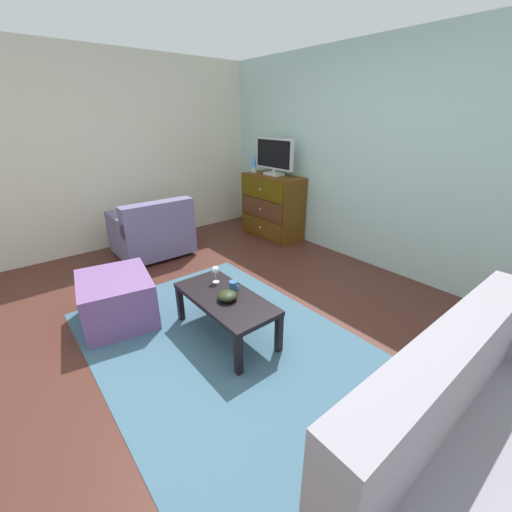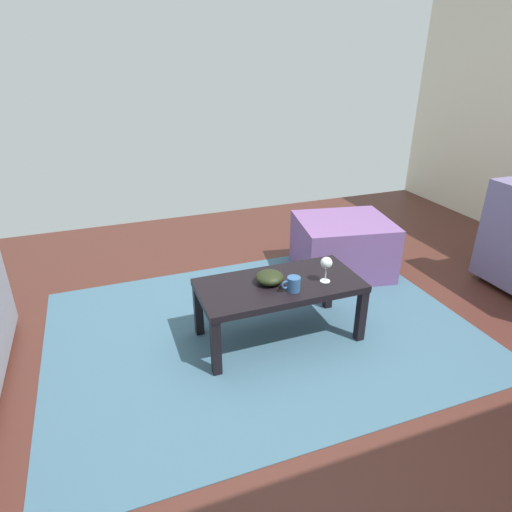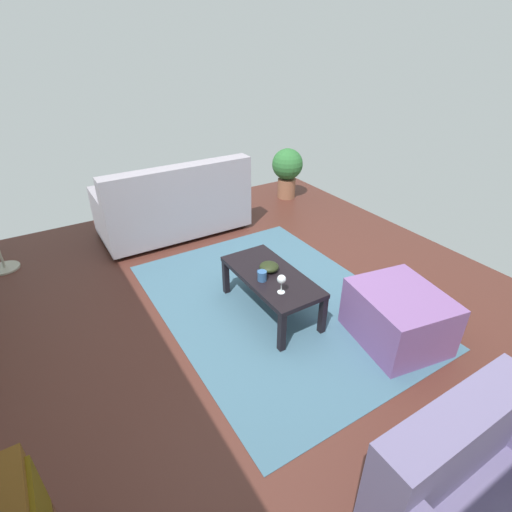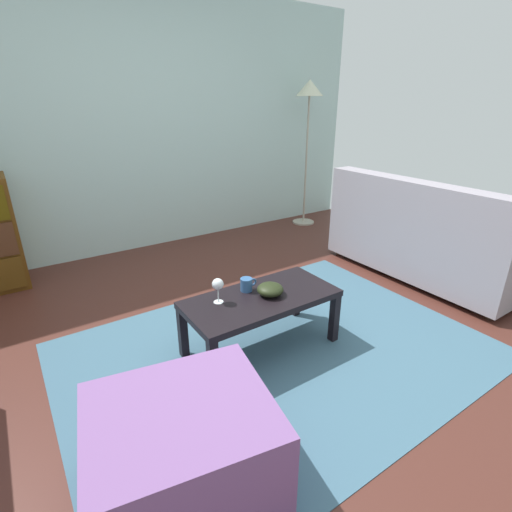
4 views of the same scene
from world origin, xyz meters
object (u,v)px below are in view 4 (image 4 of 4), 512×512
(wine_glass, at_px, (218,285))
(coffee_table, at_px, (261,303))
(mug, at_px, (247,284))
(ottoman, at_px, (183,451))
(bowl_decorative, at_px, (270,289))
(standing_lamp, at_px, (309,102))
(couch_large, at_px, (425,239))

(wine_glass, bearing_deg, coffee_table, -17.05)
(mug, xyz_separation_m, ottoman, (-0.78, -0.76, -0.21))
(mug, height_order, ottoman, mug)
(bowl_decorative, height_order, ottoman, bowl_decorative)
(bowl_decorative, relative_size, standing_lamp, 0.10)
(bowl_decorative, relative_size, ottoman, 0.24)
(coffee_table, distance_m, standing_lamp, 3.05)
(mug, height_order, standing_lamp, standing_lamp)
(mug, xyz_separation_m, bowl_decorative, (0.09, -0.13, -0.01))
(standing_lamp, bearing_deg, couch_large, -94.65)
(coffee_table, distance_m, mug, 0.15)
(ottoman, height_order, standing_lamp, standing_lamp)
(wine_glass, xyz_separation_m, standing_lamp, (2.29, 1.89, 0.99))
(ottoman, bearing_deg, wine_glass, 52.25)
(mug, height_order, couch_large, couch_large)
(couch_large, height_order, ottoman, couch_large)
(wine_glass, bearing_deg, standing_lamp, 39.47)
(couch_large, bearing_deg, bowl_decorative, -175.61)
(bowl_decorative, bearing_deg, ottoman, -144.27)
(mug, distance_m, ottoman, 1.11)
(coffee_table, xyz_separation_m, wine_glass, (-0.26, 0.08, 0.17))
(coffee_table, xyz_separation_m, bowl_decorative, (0.06, -0.02, 0.09))
(wine_glass, relative_size, ottoman, 0.22)
(bowl_decorative, xyz_separation_m, standing_lamp, (1.98, 1.98, 1.07))
(wine_glass, distance_m, couch_large, 2.15)
(wine_glass, bearing_deg, bowl_decorative, -16.70)
(wine_glass, height_order, mug, wine_glass)
(couch_large, bearing_deg, mug, -179.69)
(mug, bearing_deg, wine_glass, -171.05)
(coffee_table, relative_size, couch_large, 0.57)
(standing_lamp, bearing_deg, bowl_decorative, -134.93)
(coffee_table, xyz_separation_m, mug, (-0.03, 0.11, 0.09))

